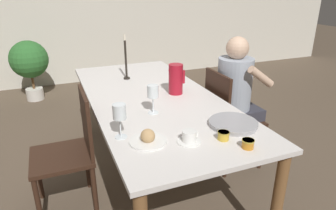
% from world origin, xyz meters
% --- Properties ---
extents(ground_plane, '(20.00, 20.00, 0.00)m').
position_xyz_m(ground_plane, '(0.00, 0.00, 0.00)').
color(ground_plane, brown).
extents(wall_back, '(10.00, 0.06, 2.60)m').
position_xyz_m(wall_back, '(0.00, 3.07, 1.30)').
color(wall_back, beige).
rests_on(wall_back, ground_plane).
extents(dining_table, '(0.98, 2.19, 0.74)m').
position_xyz_m(dining_table, '(0.00, 0.00, 0.66)').
color(dining_table, silver).
rests_on(dining_table, ground_plane).
extents(chair_person_side, '(0.42, 0.42, 0.90)m').
position_xyz_m(chair_person_side, '(0.68, -0.08, 0.48)').
color(chair_person_side, '#331E14').
rests_on(chair_person_side, ground_plane).
extents(chair_opposite, '(0.42, 0.42, 0.90)m').
position_xyz_m(chair_opposite, '(-0.68, -0.15, 0.48)').
color(chair_opposite, '#331E14').
rests_on(chair_opposite, ground_plane).
extents(person_seated, '(0.39, 0.41, 1.18)m').
position_xyz_m(person_seated, '(0.76, -0.07, 0.70)').
color(person_seated, '#33333D').
rests_on(person_seated, ground_plane).
extents(red_pitcher, '(0.14, 0.12, 0.24)m').
position_xyz_m(red_pitcher, '(0.20, 0.00, 0.87)').
color(red_pitcher, '#A31423').
rests_on(red_pitcher, dining_table).
extents(wine_glass_water, '(0.08, 0.08, 0.20)m').
position_xyz_m(wine_glass_water, '(-0.11, -0.31, 0.89)').
color(wine_glass_water, white).
rests_on(wine_glass_water, dining_table).
extents(wine_glass_juice, '(0.08, 0.08, 0.21)m').
position_xyz_m(wine_glass_juice, '(-0.40, -0.58, 0.89)').
color(wine_glass_juice, white).
rests_on(wine_glass_juice, dining_table).
extents(teacup_near_person, '(0.14, 0.14, 0.07)m').
position_xyz_m(teacup_near_person, '(-0.05, -0.78, 0.77)').
color(teacup_near_person, white).
rests_on(teacup_near_person, dining_table).
extents(serving_tray, '(0.31, 0.31, 0.03)m').
position_xyz_m(serving_tray, '(0.30, -0.70, 0.76)').
color(serving_tray, '#9E9EA3').
rests_on(serving_tray, dining_table).
extents(bread_plate, '(0.22, 0.22, 0.08)m').
position_xyz_m(bread_plate, '(-0.27, -0.70, 0.76)').
color(bread_plate, white).
rests_on(bread_plate, dining_table).
extents(jam_jar_amber, '(0.07, 0.07, 0.05)m').
position_xyz_m(jam_jar_amber, '(0.22, -0.96, 0.77)').
color(jam_jar_amber, '#C67A1E').
rests_on(jam_jar_amber, dining_table).
extents(jam_jar_red, '(0.07, 0.07, 0.05)m').
position_xyz_m(jam_jar_red, '(0.14, -0.83, 0.77)').
color(jam_jar_red, gold).
rests_on(jam_jar_red, dining_table).
extents(candlestick_tall, '(0.06, 0.06, 0.41)m').
position_xyz_m(candlestick_tall, '(-0.07, 0.55, 0.91)').
color(candlestick_tall, black).
rests_on(candlestick_tall, dining_table).
extents(potted_plant, '(0.52, 0.52, 0.86)m').
position_xyz_m(potted_plant, '(-0.99, 2.42, 0.57)').
color(potted_plant, beige).
rests_on(potted_plant, ground_plane).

